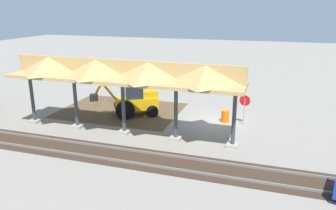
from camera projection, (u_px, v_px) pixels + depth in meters
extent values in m
plane|color=gray|center=(215.00, 122.00, 23.84)|extent=(120.00, 120.00, 0.00)
cube|color=brown|center=(121.00, 110.00, 26.50)|extent=(9.48, 7.00, 0.01)
cube|color=#9E998E|center=(232.00, 145.00, 19.61)|extent=(0.70, 0.70, 0.20)
cylinder|color=#383D42|center=(234.00, 118.00, 19.12)|extent=(0.24, 0.24, 3.60)
cube|color=#9E998E|center=(176.00, 138.00, 20.64)|extent=(0.70, 0.70, 0.20)
cylinder|color=#383D42|center=(176.00, 113.00, 20.15)|extent=(0.24, 0.24, 3.60)
cube|color=#9E998E|center=(124.00, 132.00, 21.67)|extent=(0.70, 0.70, 0.20)
cylinder|color=#383D42|center=(123.00, 107.00, 21.18)|extent=(0.24, 0.24, 3.60)
cube|color=#9E998E|center=(78.00, 126.00, 22.71)|extent=(0.70, 0.70, 0.20)
cylinder|color=#383D42|center=(76.00, 103.00, 22.21)|extent=(0.24, 0.24, 3.60)
cube|color=#9E998E|center=(35.00, 121.00, 23.74)|extent=(0.70, 0.70, 0.20)
cylinder|color=#383D42|center=(32.00, 98.00, 23.25)|extent=(0.24, 0.24, 3.60)
cube|color=tan|center=(122.00, 79.00, 20.63)|extent=(15.39, 3.20, 0.20)
cube|color=tan|center=(122.00, 69.00, 20.44)|extent=(15.39, 0.20, 1.10)
pyramid|color=tan|center=(206.00, 74.00, 18.89)|extent=(3.19, 3.20, 1.10)
pyramid|color=tan|center=(148.00, 70.00, 19.92)|extent=(3.19, 3.20, 1.10)
pyramid|color=tan|center=(97.00, 67.00, 20.96)|extent=(3.19, 3.20, 1.10)
pyramid|color=tan|center=(50.00, 64.00, 21.99)|extent=(3.19, 3.20, 1.10)
cube|color=slate|center=(195.00, 159.00, 17.87)|extent=(60.00, 0.08, 0.15)
cube|color=slate|center=(188.00, 171.00, 16.56)|extent=(60.00, 0.08, 0.15)
cube|color=#38281E|center=(191.00, 166.00, 17.23)|extent=(60.00, 2.58, 0.03)
cylinder|color=gray|center=(244.00, 111.00, 23.07)|extent=(0.06, 0.06, 1.96)
cylinder|color=red|center=(245.00, 101.00, 22.84)|extent=(0.75, 0.17, 0.76)
cube|color=orange|center=(137.00, 103.00, 25.03)|extent=(3.41, 2.76, 0.90)
cube|color=#1E262D|center=(134.00, 89.00, 24.65)|extent=(1.72, 1.67, 1.40)
cube|color=orange|center=(150.00, 94.00, 25.05)|extent=(1.55, 1.53, 0.50)
cylinder|color=black|center=(123.00, 105.00, 25.56)|extent=(1.35, 0.98, 1.40)
cylinder|color=black|center=(125.00, 110.00, 24.23)|extent=(1.35, 0.98, 1.40)
cylinder|color=black|center=(149.00, 106.00, 26.03)|extent=(0.93, 0.72, 0.90)
cylinder|color=black|center=(152.00, 111.00, 24.82)|extent=(0.93, 0.72, 0.90)
cylinder|color=orange|center=(109.00, 91.00, 24.26)|extent=(1.01, 0.70, 1.41)
cylinder|color=orange|center=(98.00, 90.00, 24.05)|extent=(0.75, 0.54, 1.18)
cube|color=#47474C|center=(94.00, 97.00, 24.14)|extent=(0.93, 0.99, 0.40)
cone|color=brown|center=(106.00, 106.00, 27.69)|extent=(4.14, 4.14, 1.38)
cylinder|color=orange|center=(225.00, 116.00, 23.68)|extent=(0.56, 0.56, 0.90)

